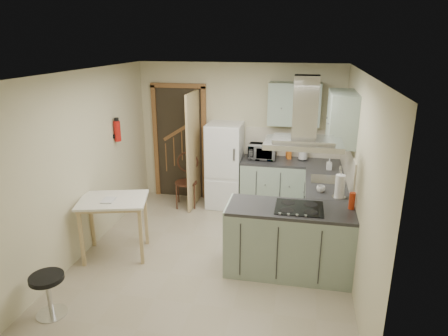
% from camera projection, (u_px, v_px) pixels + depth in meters
% --- Properties ---
extents(floor, '(4.20, 4.20, 0.00)m').
position_uv_depth(floor, '(214.00, 256.00, 5.55)').
color(floor, tan).
rests_on(floor, ground).
extents(ceiling, '(4.20, 4.20, 0.00)m').
position_uv_depth(ceiling, '(212.00, 72.00, 4.78)').
color(ceiling, silver).
rests_on(ceiling, back_wall).
extents(back_wall, '(3.60, 0.00, 3.60)m').
position_uv_depth(back_wall, '(239.00, 134.00, 7.12)').
color(back_wall, beige).
rests_on(back_wall, floor).
extents(left_wall, '(0.00, 4.20, 4.20)m').
position_uv_depth(left_wall, '(86.00, 163.00, 5.50)').
color(left_wall, beige).
rests_on(left_wall, floor).
extents(right_wall, '(0.00, 4.20, 4.20)m').
position_uv_depth(right_wall, '(358.00, 180.00, 4.83)').
color(right_wall, beige).
rests_on(right_wall, floor).
extents(doorway, '(1.10, 0.12, 2.10)m').
position_uv_depth(doorway, '(180.00, 143.00, 7.36)').
color(doorway, brown).
rests_on(doorway, floor).
extents(fridge, '(0.60, 0.60, 1.50)m').
position_uv_depth(fridge, '(225.00, 165.00, 7.04)').
color(fridge, white).
rests_on(fridge, floor).
extents(counter_back, '(1.08, 0.60, 0.90)m').
position_uv_depth(counter_back, '(273.00, 185.00, 6.97)').
color(counter_back, '#9EB2A0').
rests_on(counter_back, floor).
extents(counter_right, '(0.60, 1.95, 0.90)m').
position_uv_depth(counter_right, '(324.00, 203.00, 6.18)').
color(counter_right, '#9EB2A0').
rests_on(counter_right, floor).
extents(splashback, '(1.68, 0.02, 0.50)m').
position_uv_depth(splashback, '(293.00, 143.00, 6.96)').
color(splashback, beige).
rests_on(splashback, counter_back).
extents(wall_cabinet_back, '(0.85, 0.35, 0.70)m').
position_uv_depth(wall_cabinet_back, '(294.00, 104.00, 6.60)').
color(wall_cabinet_back, '#9EB2A0').
rests_on(wall_cabinet_back, back_wall).
extents(wall_cabinet_right, '(0.35, 0.90, 0.70)m').
position_uv_depth(wall_cabinet_right, '(342.00, 118.00, 5.47)').
color(wall_cabinet_right, '#9EB2A0').
rests_on(wall_cabinet_right, right_wall).
extents(peninsula, '(1.55, 0.65, 0.90)m').
position_uv_depth(peninsula, '(289.00, 240.00, 5.06)').
color(peninsula, '#9EB2A0').
rests_on(peninsula, floor).
extents(hob, '(0.58, 0.50, 0.01)m').
position_uv_depth(hob, '(299.00, 208.00, 4.90)').
color(hob, black).
rests_on(hob, peninsula).
extents(extractor_hood, '(0.90, 0.55, 0.10)m').
position_uv_depth(extractor_hood, '(303.00, 144.00, 4.64)').
color(extractor_hood, silver).
rests_on(extractor_hood, ceiling).
extents(sink, '(0.45, 0.40, 0.01)m').
position_uv_depth(sink, '(326.00, 179.00, 5.88)').
color(sink, silver).
rests_on(sink, counter_right).
extents(fire_extinguisher, '(0.10, 0.10, 0.32)m').
position_uv_depth(fire_extinguisher, '(117.00, 131.00, 6.25)').
color(fire_extinguisher, '#B2140F').
rests_on(fire_extinguisher, left_wall).
extents(drop_leaf_table, '(1.03, 0.87, 0.83)m').
position_uv_depth(drop_leaf_table, '(115.00, 227.00, 5.48)').
color(drop_leaf_table, tan).
rests_on(drop_leaf_table, floor).
extents(bentwood_chair, '(0.46, 0.46, 0.88)m').
position_uv_depth(bentwood_chair, '(186.00, 183.00, 7.09)').
color(bentwood_chair, '#452117').
rests_on(bentwood_chair, floor).
extents(stool, '(0.45, 0.45, 0.49)m').
position_uv_depth(stool, '(49.00, 295.00, 4.31)').
color(stool, black).
rests_on(stool, floor).
extents(microwave, '(0.47, 0.32, 0.26)m').
position_uv_depth(microwave, '(262.00, 152.00, 6.86)').
color(microwave, black).
rests_on(microwave, counter_back).
extents(kettle, '(0.20, 0.20, 0.22)m').
position_uv_depth(kettle, '(303.00, 154.00, 6.81)').
color(kettle, silver).
rests_on(kettle, counter_back).
extents(cereal_box, '(0.11, 0.19, 0.27)m').
position_uv_depth(cereal_box, '(289.00, 151.00, 6.91)').
color(cereal_box, orange).
rests_on(cereal_box, counter_back).
extents(soap_bottle, '(0.08, 0.08, 0.18)m').
position_uv_depth(soap_bottle, '(329.00, 164.00, 6.31)').
color(soap_bottle, '#B8B5C1').
rests_on(soap_bottle, counter_right).
extents(paper_towel, '(0.13, 0.13, 0.32)m').
position_uv_depth(paper_towel, '(340.00, 186.00, 5.18)').
color(paper_towel, white).
rests_on(paper_towel, counter_right).
extents(cup, '(0.14, 0.14, 0.09)m').
position_uv_depth(cup, '(321.00, 189.00, 5.40)').
color(cup, silver).
rests_on(cup, counter_right).
extents(red_bottle, '(0.08, 0.08, 0.21)m').
position_uv_depth(red_bottle, '(352.00, 201.00, 4.85)').
color(red_bottle, red).
rests_on(red_bottle, peninsula).
extents(book, '(0.18, 0.23, 0.10)m').
position_uv_depth(book, '(102.00, 197.00, 5.28)').
color(book, '#A53745').
rests_on(book, drop_leaf_table).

